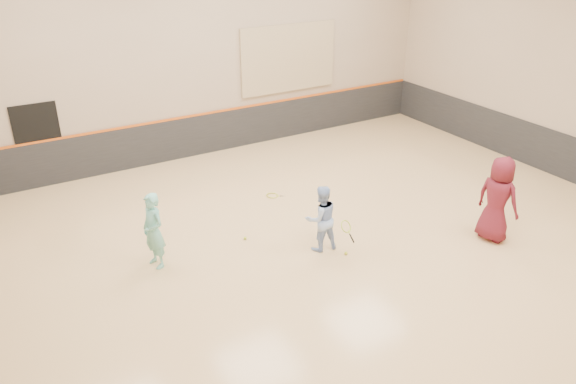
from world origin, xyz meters
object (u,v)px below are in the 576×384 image
girl (154,231)px  instructor (321,218)px  young_man (498,199)px  spare_racket (272,194)px

girl → instructor: bearing=56.0°
instructor → young_man: young_man is taller
girl → spare_racket: girl is taller
instructor → spare_racket: bearing=-90.2°
girl → spare_racket: (3.51, 1.56, -0.74)m
instructor → spare_racket: size_ratio=2.16×
instructor → young_man: (3.44, -1.53, 0.22)m
young_man → instructor: bearing=55.5°
girl → instructor: (3.17, -1.14, -0.07)m
instructor → spare_racket: instructor is taller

